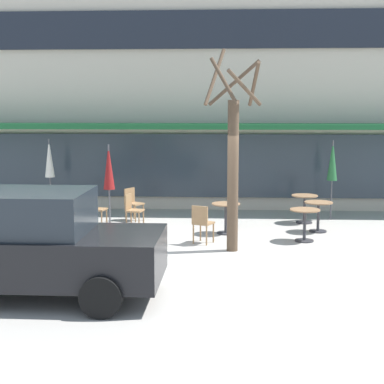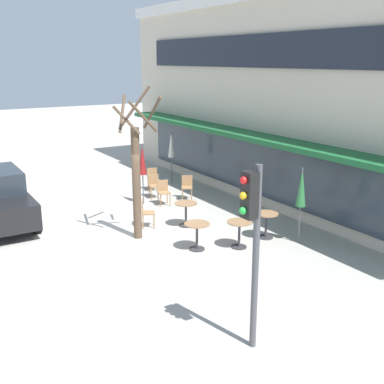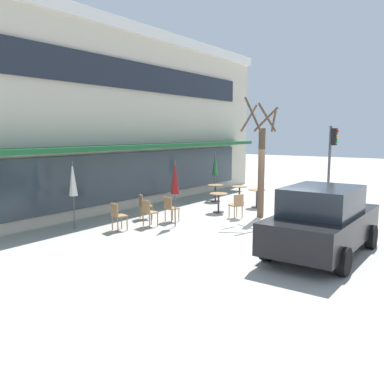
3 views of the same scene
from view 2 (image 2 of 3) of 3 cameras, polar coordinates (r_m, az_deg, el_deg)
ground_plane at (r=14.75m, az=-10.85°, el=-4.93°), size 80.00×80.00×0.00m
building_facade at (r=19.67m, az=17.28°, el=10.82°), size 18.69×9.10×7.42m
cafe_table_near_wall at (r=14.20m, az=8.78°, el=-3.42°), size 0.70×0.70×0.76m
cafe_table_streetside at (r=13.19m, az=0.59°, el=-4.74°), size 0.70×0.70×0.76m
cafe_table_by_tree at (r=15.02m, az=-0.73°, el=-2.18°), size 0.70×0.70×0.76m
cafe_table_mid_patio at (r=13.39m, az=5.63°, el=-4.49°), size 0.70×0.70×0.76m
patio_umbrella_green_folded at (r=20.16m, az=-2.46°, el=5.63°), size 0.28×0.28×2.20m
patio_umbrella_cream_folded at (r=17.16m, az=-5.90°, el=3.82°), size 0.28×0.28×2.20m
patio_umbrella_corner_open at (r=13.67m, az=12.85°, el=0.48°), size 0.28×0.28×2.20m
cafe_chair_0 at (r=14.98m, az=-5.49°, el=-2.27°), size 0.53×0.53×0.89m
cafe_chair_1 at (r=18.17m, az=-4.51°, el=0.94°), size 0.47×0.47×0.89m
cafe_chair_2 at (r=17.26m, az=-3.41°, el=0.18°), size 0.47×0.47×0.89m
cafe_chair_3 at (r=17.91m, az=-0.59°, el=0.78°), size 0.55×0.55×0.89m
cafe_chair_4 at (r=19.22m, az=-4.69°, el=1.74°), size 0.48×0.48×0.89m
street_tree at (r=13.75m, az=-6.60°, el=2.39°), size 1.23×1.23×4.36m
traffic_light_pole at (r=8.25m, az=7.16°, el=-4.33°), size 0.26×0.44×3.40m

